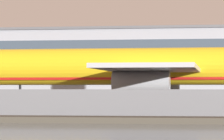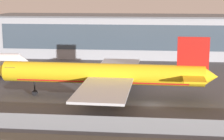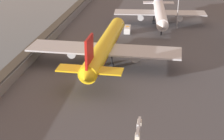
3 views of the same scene
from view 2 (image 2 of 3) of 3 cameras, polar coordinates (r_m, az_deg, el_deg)
The scene contains 5 objects.
ground_plane at distance 75.70m, azimuth 6.06°, elevation -5.27°, with size 500.00×500.00×0.00m, color #4C4C51.
perimeter_fence at distance 60.09m, azimuth 6.10°, elevation -8.45°, with size 280.00×0.10×2.67m.
cargo_jet_yellow at distance 78.73m, azimuth -1.02°, elevation -0.69°, with size 47.77×41.02×13.43m.
baggage_tug at distance 97.21m, azimuth -4.12°, elevation -0.96°, with size 3.41×2.07×1.80m.
terminal_building at distance 133.44m, azimuth 7.89°, elevation 5.18°, with size 119.45×21.15×14.49m.
Camera 2 is at (-0.52, -72.48, 21.84)m, focal length 60.00 mm.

